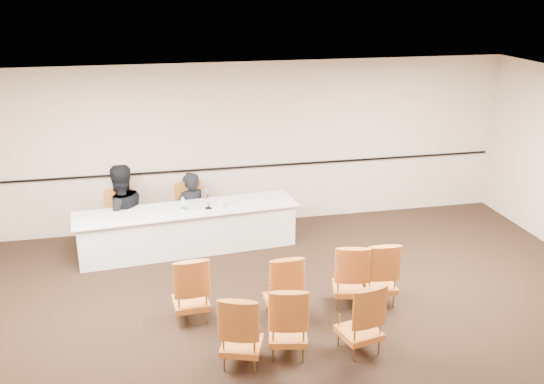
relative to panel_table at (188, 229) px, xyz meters
The scene contains 21 objects.
floor 3.21m from the panel_table, 69.49° to the right, with size 10.00×10.00×0.00m, color black.
ceiling 4.13m from the panel_table, 69.49° to the right, with size 10.00×10.00×0.00m, color white.
wall_back 1.89m from the panel_table, 42.32° to the left, with size 10.00×0.04×3.00m, color beige.
wall_rail 1.65m from the panel_table, 41.18° to the left, with size 9.80×0.04×0.03m, color black.
panel_table is the anchor object (origin of this frame).
panelist_main 0.57m from the panel_table, 79.98° to the left, with size 0.60×0.39×1.65m, color black.
panelist_main_chair 0.58m from the panel_table, 79.98° to the left, with size 0.50×0.50×0.95m, color #BC5421, non-canonical shape.
panelist_second 1.19m from the panel_table, 157.71° to the left, with size 0.94×0.73×1.93m, color black.
panelist_second_chair 1.19m from the panel_table, 157.71° to the left, with size 0.50×0.50×0.95m, color #BC5421, non-canonical shape.
papers 0.54m from the panel_table, ahead, with size 0.30×0.22×0.00m, color white.
microphone 0.63m from the panel_table, 13.22° to the right, with size 0.11×0.22×0.31m, color black, non-canonical shape.
water_bottle 0.51m from the panel_table, 125.99° to the right, with size 0.07×0.07×0.24m, color #177683, non-canonical shape.
drinking_glass 0.45m from the panel_table, 34.24° to the right, with size 0.06×0.06×0.10m, color silver.
coffee_cup 0.72m from the panel_table, ahead, with size 0.09×0.09×0.14m, color white.
aud_chair_front_left 2.27m from the panel_table, 94.03° to the right, with size 0.50×0.50×0.95m, color #BC5421, non-canonical shape.
aud_chair_front_mid 2.69m from the panel_table, 66.79° to the right, with size 0.50×0.50×0.95m, color #BC5421, non-canonical shape.
aud_chair_front_right 3.11m from the panel_table, 48.76° to the right, with size 0.50×0.50×0.95m, color #BC5421, non-canonical shape.
aud_chair_back_left 3.42m from the panel_table, 84.32° to the right, with size 0.50×0.50×0.95m, color #BC5421, non-canonical shape.
aud_chair_back_mid 3.45m from the panel_table, 74.48° to the right, with size 0.50×0.50×0.95m, color #BC5421, non-canonical shape.
aud_chair_back_right 3.87m from the panel_table, 62.44° to the right, with size 0.50×0.50×0.95m, color #BC5421, non-canonical shape.
aud_chair_extra 3.41m from the panel_table, 43.73° to the right, with size 0.50×0.50×0.95m, color #BC5421, non-canonical shape.
Camera 1 is at (-1.74, -6.51, 4.34)m, focal length 40.00 mm.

